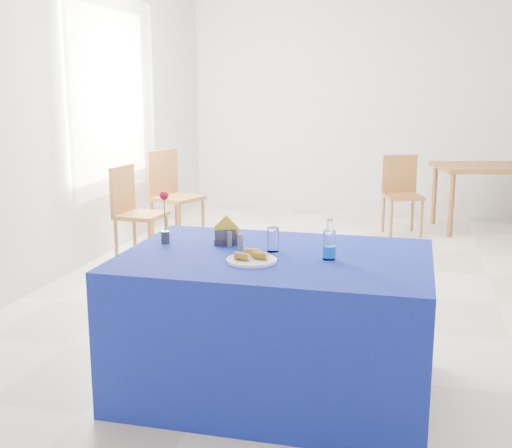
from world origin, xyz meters
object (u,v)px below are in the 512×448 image
(chair_bg_left, at_px, (401,189))
(chair_win_b, at_px, (171,190))
(blue_table, at_px, (275,323))
(chair_win_a, at_px, (133,207))
(oak_table, at_px, (497,172))
(plate, at_px, (251,260))
(water_bottle, at_px, (329,246))

(chair_bg_left, bearing_deg, chair_win_b, -173.93)
(chair_bg_left, distance_m, chair_win_b, 2.56)
(blue_table, relative_size, chair_win_a, 1.77)
(oak_table, distance_m, chair_win_a, 4.12)
(plate, distance_m, oak_table, 4.97)
(chair_win_b, bearing_deg, plate, -131.46)
(blue_table, bearing_deg, plate, -117.29)
(plate, height_order, chair_win_a, chair_win_a)
(blue_table, distance_m, chair_win_a, 2.92)
(chair_win_a, bearing_deg, water_bottle, -132.75)
(chair_bg_left, xyz_separation_m, chair_win_b, (-2.34, -1.03, 0.06))
(chair_bg_left, bearing_deg, blue_table, -115.28)
(water_bottle, relative_size, chair_win_a, 0.24)
(plate, bearing_deg, water_bottle, 20.93)
(blue_table, relative_size, chair_bg_left, 1.82)
(oak_table, xyz_separation_m, chair_win_a, (-3.44, -2.26, -0.15))
(blue_table, height_order, chair_bg_left, chair_bg_left)
(water_bottle, height_order, chair_win_b, chair_win_b)
(chair_bg_left, distance_m, chair_win_a, 3.02)
(chair_win_a, distance_m, chair_win_b, 0.81)
(water_bottle, distance_m, chair_win_a, 3.14)
(chair_win_b, bearing_deg, blue_table, -128.93)
(plate, height_order, blue_table, plate)
(blue_table, height_order, oak_table, blue_table)
(water_bottle, distance_m, chair_win_b, 3.73)
(blue_table, xyz_separation_m, oak_table, (1.59, 4.51, 0.30))
(plate, height_order, chair_bg_left, chair_bg_left)
(chair_win_b, bearing_deg, chair_bg_left, -45.62)
(chair_bg_left, bearing_deg, plate, -116.14)
(blue_table, bearing_deg, chair_bg_left, 82.40)
(blue_table, height_order, chair_win_b, chair_win_b)
(blue_table, xyz_separation_m, water_bottle, (0.28, -0.03, 0.45))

